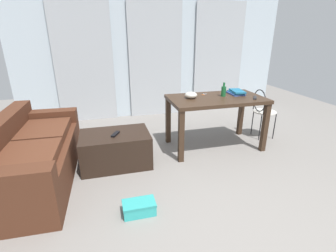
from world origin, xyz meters
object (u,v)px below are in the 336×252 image
at_px(couch, 31,157).
at_px(bottle_near, 224,91).
at_px(tv_remote_on_table, 255,98).
at_px(tv_remote_primary, 115,134).
at_px(bowl, 191,95).
at_px(scissors, 204,94).
at_px(craft_table, 216,105).
at_px(shoebox, 139,208).
at_px(book_stack, 236,92).
at_px(wire_chair, 262,108).
at_px(coffee_table, 116,149).

relative_size(couch, bottle_near, 9.51).
xyz_separation_m(tv_remote_on_table, tv_remote_primary, (-2.00, -0.03, -0.34)).
bearing_deg(bottle_near, bowl, 178.36).
bearing_deg(scissors, craft_table, -62.20).
height_order(bowl, shoebox, bowl).
bearing_deg(bottle_near, scissors, 144.10).
distance_m(bowl, book_stack, 0.76).
distance_m(wire_chair, book_stack, 0.60).
distance_m(bottle_near, book_stack, 0.27).
bearing_deg(scissors, book_stack, -12.14).
bearing_deg(book_stack, scissors, 167.86).
distance_m(bottle_near, scissors, 0.30).
bearing_deg(wire_chair, bottle_near, -172.39).
bearing_deg(bowl, bottle_near, -1.64).
height_order(wire_chair, shoebox, wire_chair).
bearing_deg(tv_remote_on_table, coffee_table, -146.05).
xyz_separation_m(bowl, shoebox, (-0.98, -1.29, -0.76)).
relative_size(craft_table, tv_remote_primary, 7.93).
height_order(coffee_table, tv_remote_primary, tv_remote_primary).
height_order(craft_table, tv_remote_on_table, tv_remote_on_table).
bearing_deg(book_stack, bottle_near, -165.32).
bearing_deg(bottle_near, wire_chair, 7.61).
bearing_deg(bowl, craft_table, -8.21).
bearing_deg(tv_remote_on_table, scissors, -178.56).
distance_m(wire_chair, bottle_near, 0.86).
bearing_deg(couch, book_stack, 8.53).
relative_size(bottle_near, bowl, 1.16).
bearing_deg(shoebox, couch, 140.78).
height_order(tv_remote_on_table, scissors, tv_remote_on_table).
xyz_separation_m(couch, coffee_table, (0.98, 0.14, -0.09)).
height_order(coffee_table, bottle_near, bottle_near).
xyz_separation_m(bottle_near, scissors, (-0.24, 0.17, -0.08)).
height_order(wire_chair, book_stack, book_stack).
bearing_deg(coffee_table, book_stack, 8.61).
distance_m(bowl, tv_remote_primary, 1.20).
bearing_deg(book_stack, craft_table, -164.35).
xyz_separation_m(coffee_table, scissors, (1.38, 0.39, 0.56)).
height_order(craft_table, shoebox, craft_table).
distance_m(coffee_table, tv_remote_primary, 0.23).
height_order(bottle_near, book_stack, bottle_near).
distance_m(craft_table, shoebox, 1.93).
relative_size(bowl, tv_remote_primary, 1.01).
bearing_deg(craft_table, tv_remote_on_table, -20.45).
xyz_separation_m(wire_chair, book_stack, (-0.52, -0.04, 0.30)).
relative_size(couch, scissors, 18.16).
relative_size(couch, shoebox, 6.05).
bearing_deg(wire_chair, bowl, -176.00).
bearing_deg(tv_remote_primary, scissors, 45.06).
distance_m(craft_table, tv_remote_on_table, 0.56).
bearing_deg(book_stack, shoebox, -142.28).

